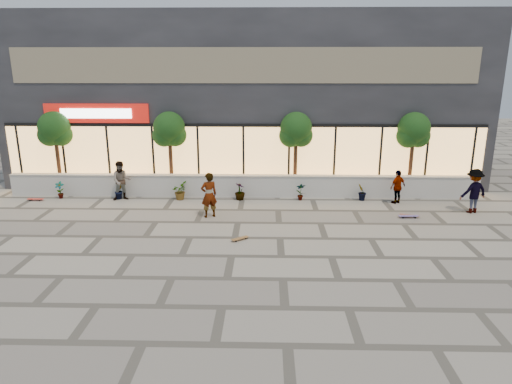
{
  "coord_description": "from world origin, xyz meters",
  "views": [
    {
      "loc": [
        1.15,
        -13.76,
        6.05
      ],
      "look_at": [
        0.73,
        3.15,
        1.3
      ],
      "focal_mm": 32.0,
      "sensor_mm": 36.0,
      "label": 1
    }
  ],
  "objects_px": {
    "skateboard_right_near": "(409,215)",
    "skateboard_right_far": "(409,216)",
    "tree_west": "(55,131)",
    "skater_right_near": "(398,187)",
    "skater_center": "(209,195)",
    "skateboard_center": "(240,238)",
    "tree_midwest": "(169,131)",
    "tree_mideast": "(296,132)",
    "tree_east": "(414,132)",
    "skater_right_far": "(474,191)",
    "skater_left": "(122,181)",
    "skateboard_left": "(35,199)"
  },
  "relations": [
    {
      "from": "skateboard_right_near",
      "to": "skateboard_right_far",
      "type": "relative_size",
      "value": 0.96
    },
    {
      "from": "tree_east",
      "to": "skateboard_right_near",
      "type": "bearing_deg",
      "value": -105.59
    },
    {
      "from": "skateboard_center",
      "to": "skateboard_right_far",
      "type": "distance_m",
      "value": 7.23
    },
    {
      "from": "skater_center",
      "to": "skater_right_near",
      "type": "relative_size",
      "value": 1.22
    },
    {
      "from": "tree_east",
      "to": "skater_right_far",
      "type": "xyz_separation_m",
      "value": [
        1.8,
        -2.88,
        -2.05
      ]
    },
    {
      "from": "skater_right_near",
      "to": "skateboard_left",
      "type": "xyz_separation_m",
      "value": [
        -16.5,
        -0.01,
        -0.69
      ]
    },
    {
      "from": "tree_east",
      "to": "skater_center",
      "type": "distance_m",
      "value": 10.15
    },
    {
      "from": "skateboard_left",
      "to": "skateboard_right_far",
      "type": "height_order",
      "value": "skateboard_right_far"
    },
    {
      "from": "tree_mideast",
      "to": "skateboard_right_far",
      "type": "xyz_separation_m",
      "value": [
        4.44,
        -3.68,
        -2.9
      ]
    },
    {
      "from": "tree_midwest",
      "to": "skater_right_near",
      "type": "relative_size",
      "value": 2.56
    },
    {
      "from": "tree_midwest",
      "to": "skater_center",
      "type": "height_order",
      "value": "tree_midwest"
    },
    {
      "from": "tree_east",
      "to": "skater_right_far",
      "type": "height_order",
      "value": "tree_east"
    },
    {
      "from": "tree_east",
      "to": "skater_center",
      "type": "bearing_deg",
      "value": -157.87
    },
    {
      "from": "tree_west",
      "to": "skateboard_center",
      "type": "distance_m",
      "value": 11.52
    },
    {
      "from": "tree_mideast",
      "to": "skateboard_right_far",
      "type": "distance_m",
      "value": 6.46
    },
    {
      "from": "skater_center",
      "to": "skater_left",
      "type": "relative_size",
      "value": 1.03
    },
    {
      "from": "skater_right_far",
      "to": "skater_right_near",
      "type": "bearing_deg",
      "value": -41.75
    },
    {
      "from": "skater_left",
      "to": "skateboard_center",
      "type": "distance_m",
      "value": 7.57
    },
    {
      "from": "tree_east",
      "to": "skateboard_center",
      "type": "relative_size",
      "value": 6.02
    },
    {
      "from": "tree_east",
      "to": "skater_left",
      "type": "height_order",
      "value": "tree_east"
    },
    {
      "from": "tree_midwest",
      "to": "skateboard_right_near",
      "type": "height_order",
      "value": "tree_midwest"
    },
    {
      "from": "tree_midwest",
      "to": "skater_right_near",
      "type": "xyz_separation_m",
      "value": [
        10.5,
        -1.62,
        -2.22
      ]
    },
    {
      "from": "skater_right_far",
      "to": "skateboard_right_near",
      "type": "relative_size",
      "value": 2.37
    },
    {
      "from": "skateboard_right_near",
      "to": "skater_center",
      "type": "bearing_deg",
      "value": -163.38
    },
    {
      "from": "tree_east",
      "to": "skater_left",
      "type": "relative_size",
      "value": 2.16
    },
    {
      "from": "skateboard_right_near",
      "to": "skateboard_right_far",
      "type": "xyz_separation_m",
      "value": [
        -0.06,
        -0.09,
        0.0
      ]
    },
    {
      "from": "tree_east",
      "to": "skater_right_far",
      "type": "bearing_deg",
      "value": -58.01
    },
    {
      "from": "tree_west",
      "to": "tree_mideast",
      "type": "bearing_deg",
      "value": 0.0
    },
    {
      "from": "skater_right_near",
      "to": "skateboard_center",
      "type": "relative_size",
      "value": 2.35
    },
    {
      "from": "tree_west",
      "to": "skater_right_near",
      "type": "height_order",
      "value": "tree_west"
    },
    {
      "from": "skater_center",
      "to": "skateboard_right_far",
      "type": "relative_size",
      "value": 2.26
    },
    {
      "from": "skateboard_right_far",
      "to": "skater_right_far",
      "type": "bearing_deg",
      "value": 12.79
    },
    {
      "from": "skater_center",
      "to": "tree_midwest",
      "type": "bearing_deg",
      "value": -84.78
    },
    {
      "from": "skater_left",
      "to": "skateboard_left",
      "type": "distance_m",
      "value": 4.08
    },
    {
      "from": "skater_left",
      "to": "skateboard_right_near",
      "type": "xyz_separation_m",
      "value": [
        12.51,
        -2.18,
        -0.83
      ]
    },
    {
      "from": "tree_mideast",
      "to": "skater_center",
      "type": "distance_m",
      "value": 5.65
    },
    {
      "from": "tree_west",
      "to": "skateboard_center",
      "type": "height_order",
      "value": "tree_west"
    },
    {
      "from": "tree_west",
      "to": "skater_right_far",
      "type": "height_order",
      "value": "tree_west"
    },
    {
      "from": "skateboard_center",
      "to": "tree_west",
      "type": "bearing_deg",
      "value": 107.13
    },
    {
      "from": "skater_right_far",
      "to": "skateboard_right_near",
      "type": "height_order",
      "value": "skater_right_far"
    },
    {
      "from": "skater_center",
      "to": "tree_mideast",
      "type": "bearing_deg",
      "value": -161.0
    },
    {
      "from": "tree_west",
      "to": "skater_right_near",
      "type": "xyz_separation_m",
      "value": [
        16.0,
        -1.62,
        -2.22
      ]
    },
    {
      "from": "tree_midwest",
      "to": "skater_center",
      "type": "relative_size",
      "value": 2.1
    },
    {
      "from": "skateboard_center",
      "to": "tree_mideast",
      "type": "bearing_deg",
      "value": 31.46
    },
    {
      "from": "tree_east",
      "to": "skateboard_left",
      "type": "xyz_separation_m",
      "value": [
        -17.5,
        -1.64,
        -2.91
      ]
    },
    {
      "from": "tree_midwest",
      "to": "tree_mideast",
      "type": "distance_m",
      "value": 6.0
    },
    {
      "from": "skater_right_far",
      "to": "skateboard_center",
      "type": "height_order",
      "value": "skater_right_far"
    },
    {
      "from": "skateboard_center",
      "to": "tree_midwest",
      "type": "bearing_deg",
      "value": 81.96
    },
    {
      "from": "skater_center",
      "to": "skateboard_right_near",
      "type": "xyz_separation_m",
      "value": [
        8.2,
        0.16,
        -0.86
      ]
    },
    {
      "from": "tree_mideast",
      "to": "skateboard_center",
      "type": "distance_m",
      "value": 7.31
    }
  ]
}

